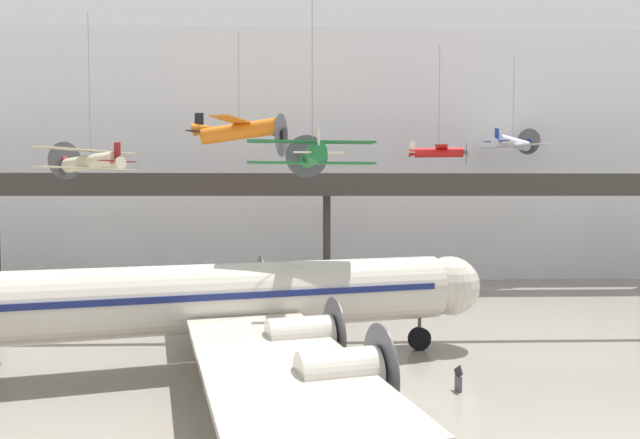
{
  "coord_description": "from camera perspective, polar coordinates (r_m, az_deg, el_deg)",
  "views": [
    {
      "loc": [
        -2.32,
        -25.17,
        8.94
      ],
      "look_at": [
        -1.25,
        7.96,
        7.4
      ],
      "focal_mm": 32.0,
      "sensor_mm": 36.0,
      "label": 1
    }
  ],
  "objects": [
    {
      "name": "airliner_silver_main",
      "position": [
        29.82,
        -9.88,
        -7.81
      ],
      "size": [
        29.57,
        34.24,
        10.22
      ],
      "rotation": [
        0.0,
        0.0,
        0.26
      ],
      "color": "beige",
      "rests_on": "ground"
    },
    {
      "name": "info_sign_pedestal",
      "position": [
        27.41,
        13.67,
        -15.45
      ],
      "size": [
        0.25,
        0.76,
        1.24
      ],
      "rotation": [
        0.0,
        0.0,
        0.23
      ],
      "color": "#4C4C51",
      "rests_on": "ground"
    },
    {
      "name": "suspended_plane_cream_biplane",
      "position": [
        44.92,
        -21.99,
        5.4
      ],
      "size": [
        6.73,
        7.39,
        12.0
      ],
      "rotation": [
        0.0,
        0.0,
        2.57
      ],
      "color": "beige"
    },
    {
      "name": "suspended_plane_orange_highwing",
      "position": [
        47.94,
        -8.11,
        8.8
      ],
      "size": [
        8.31,
        9.91,
        10.24
      ],
      "rotation": [
        0.0,
        0.0,
        6.01
      ],
      "color": "orange"
    },
    {
      "name": "suspended_plane_red_highwing",
      "position": [
        52.11,
        11.82,
        6.65
      ],
      "size": [
        5.4,
        6.46,
        10.62
      ],
      "rotation": [
        0.0,
        0.0,
        6.03
      ],
      "color": "red"
    },
    {
      "name": "hangar_back_wall",
      "position": [
        59.63,
        0.4,
        6.38
      ],
      "size": [
        140.0,
        3.0,
        25.62
      ],
      "color": "white",
      "rests_on": "ground"
    },
    {
      "name": "ground_plane",
      "position": [
        26.81,
        3.37,
        -16.83
      ],
      "size": [
        260.0,
        260.0,
        0.0
      ],
      "primitive_type": "plane",
      "color": "gray"
    },
    {
      "name": "mezzanine_walkway",
      "position": [
        51.81,
        0.73,
        2.73
      ],
      "size": [
        110.0,
        3.2,
        10.69
      ],
      "color": "#38332D",
      "rests_on": "ground"
    },
    {
      "name": "suspended_plane_green_biplane",
      "position": [
        30.31,
        -0.8,
        6.51
      ],
      "size": [
        6.9,
        5.63,
        12.12
      ],
      "rotation": [
        0.0,
        0.0,
        1.68
      ],
      "color": "#1E6B33"
    },
    {
      "name": "suspended_plane_white_twin",
      "position": [
        58.13,
        18.73,
        7.28
      ],
      "size": [
        5.99,
        6.45,
        9.34
      ],
      "rotation": [
        0.0,
        0.0,
        0.63
      ],
      "color": "silver"
    }
  ]
}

